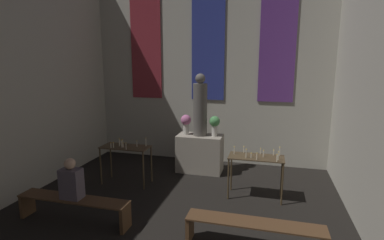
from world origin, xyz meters
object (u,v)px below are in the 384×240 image
pew_back_left (74,204)px  flower_vase_right (215,123)px  flower_vase_left (186,122)px  statue (200,107)px  candle_rack_left (126,152)px  candle_rack_right (256,162)px  altar (200,153)px  pew_back_right (254,229)px  person_seated (71,181)px

pew_back_left → flower_vase_right: bearing=57.6°
flower_vase_left → pew_back_left: 3.42m
statue → candle_rack_left: 2.13m
pew_back_left → candle_rack_left: bearing=87.3°
candle_rack_right → pew_back_left: size_ratio=0.55×
statue → candle_rack_right: statue is taller
altar → flower_vase_right: flower_vase_right is taller
pew_back_left → pew_back_right: (3.13, 0.00, 0.00)m
pew_back_left → candle_rack_right: bearing=31.2°
statue → flower_vase_left: size_ratio=3.04×
candle_rack_right → candle_rack_left: bearing=-180.0°
flower_vase_right → candle_rack_right: 1.73m
candle_rack_right → pew_back_right: candle_rack_right is taller
pew_back_right → statue: bearing=117.1°
pew_back_right → flower_vase_left: bearing=122.4°
altar → candle_rack_left: 1.94m
altar → pew_back_right: altar is taller
pew_back_left → person_seated: size_ratio=2.83×
altar → flower_vase_right: (0.37, 0.00, 0.81)m
altar → statue: 1.21m
statue → person_seated: 3.56m
altar → person_seated: (-1.57, -3.06, 0.30)m
altar → statue: bearing=0.0°
flower_vase_right → candle_rack_left: 2.28m
statue → flower_vase_right: bearing=0.0°
pew_back_right → person_seated: size_ratio=2.83×
statue → pew_back_left: bearing=-117.1°
pew_back_left → statue: bearing=62.9°
statue → candle_rack_right: 2.13m
altar → flower_vase_left: 0.89m
altar → person_seated: person_seated is taller
statue → person_seated: statue is taller
flower_vase_left → candle_rack_right: flower_vase_left is taller
statue → flower_vase_right: (0.37, 0.00, -0.40)m
flower_vase_left → pew_back_right: size_ratio=0.25×
altar → candle_rack_left: (-1.48, -1.22, 0.29)m
flower_vase_left → candle_rack_right: size_ratio=0.46×
candle_rack_left → pew_back_left: (-0.09, -1.84, -0.43)m
flower_vase_left → flower_vase_right: same height
candle_rack_left → person_seated: bearing=-92.9°
statue → pew_back_right: size_ratio=0.76×
flower_vase_left → person_seated: size_ratio=0.71×
statue → candle_rack_left: statue is taller
flower_vase_right → person_seated: bearing=-122.5°
flower_vase_left → candle_rack_left: (-1.10, -1.22, -0.52)m
flower_vase_left → flower_vase_right: 0.75m
altar → statue: (0.00, 0.00, 1.21)m
flower_vase_left → flower_vase_right: (0.75, 0.00, 0.00)m
altar → pew_back_right: 3.44m
altar → pew_back_right: (1.57, -3.06, -0.14)m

